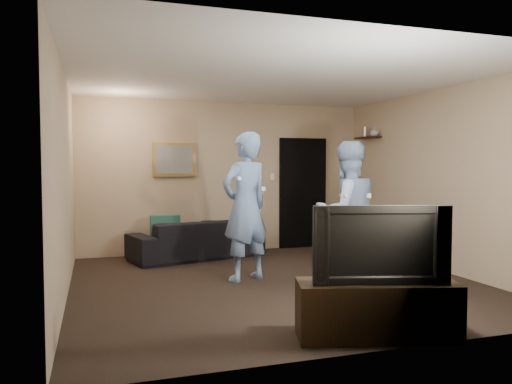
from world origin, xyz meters
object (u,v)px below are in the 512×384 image
object	(u,v)px
sofa	(197,239)
television	(378,243)
tv_console	(377,310)
wii_player_right	(347,214)
wii_player_left	(245,206)

from	to	relation	value
sofa	television	bearing A→B (deg)	86.01
sofa	tv_console	xyz separation A→B (m)	(0.75, -4.23, -0.06)
sofa	television	xyz separation A→B (m)	(0.75, -4.23, 0.52)
tv_console	wii_player_right	bearing A→B (deg)	85.51
sofa	wii_player_left	distance (m)	1.90
wii_player_left	wii_player_right	xyz separation A→B (m)	(1.11, -0.67, -0.07)
tv_console	wii_player_left	distance (m)	2.61
sofa	wii_player_right	world-z (taller)	wii_player_right
sofa	wii_player_left	size ratio (longest dim) A/B	1.10
tv_console	wii_player_right	world-z (taller)	wii_player_right
wii_player_left	wii_player_right	bearing A→B (deg)	-31.25
sofa	wii_player_left	bearing A→B (deg)	85.71
television	wii_player_right	world-z (taller)	wii_player_right
television	wii_player_left	size ratio (longest dim) A/B	0.60
sofa	television	world-z (taller)	television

